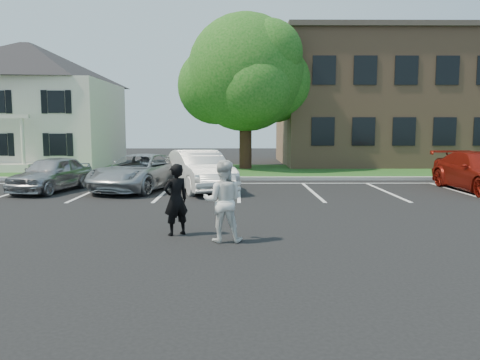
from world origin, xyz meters
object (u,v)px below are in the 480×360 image
(man_white_shirt, at_px, (223,201))
(car_white_sedan, at_px, (199,170))
(car_silver_minivan, at_px, (140,172))
(tree, at_px, (247,76))
(office_building, at_px, (447,101))
(car_silver_west, at_px, (52,174))
(house, at_px, (29,105))
(man_black_suit, at_px, (176,200))

(man_white_shirt, bearing_deg, car_white_sedan, -79.58)
(car_silver_minivan, bearing_deg, tree, 81.38)
(office_building, xyz_separation_m, car_silver_west, (-21.16, -13.72, -3.49))
(man_white_shirt, bearing_deg, house, -54.93)
(house, distance_m, man_white_shirt, 23.55)
(office_building, bearing_deg, tree, -161.45)
(office_building, relative_size, tree, 2.55)
(house, distance_m, car_silver_minivan, 14.88)
(man_black_suit, relative_size, car_silver_minivan, 0.32)
(man_white_shirt, xyz_separation_m, car_white_sedan, (-1.16, 8.19, -0.10))
(tree, height_order, man_black_suit, tree)
(house, distance_m, office_building, 27.08)
(tree, xyz_separation_m, man_black_suit, (-1.97, -16.55, -4.53))
(tree, relative_size, man_black_suit, 5.40)
(car_silver_west, bearing_deg, office_building, 45.09)
(office_building, distance_m, man_black_suit, 26.35)
(office_building, bearing_deg, car_silver_minivan, -143.25)
(office_building, relative_size, car_white_sedan, 4.75)
(car_silver_minivan, bearing_deg, house, 146.71)
(office_building, height_order, tree, tree)
(tree, distance_m, car_silver_minivan, 10.89)
(car_silver_west, height_order, car_silver_minivan, car_silver_minivan)
(car_silver_west, xyz_separation_m, car_white_sedan, (5.63, 0.23, 0.10))
(office_building, relative_size, man_white_shirt, 12.77)
(office_building, distance_m, car_white_sedan, 20.85)
(house, height_order, car_white_sedan, house)
(man_black_suit, relative_size, man_white_shirt, 0.93)
(house, height_order, tree, tree)
(car_silver_minivan, height_order, car_white_sedan, car_white_sedan)
(tree, bearing_deg, car_white_sedan, -102.86)
(house, xyz_separation_m, man_black_suit, (11.55, -19.06, -3.01))
(office_building, bearing_deg, man_white_shirt, -123.54)
(car_silver_west, bearing_deg, tree, 62.28)
(house, bearing_deg, car_silver_west, -63.47)
(tree, height_order, car_silver_west, tree)
(tree, height_order, car_white_sedan, tree)
(house, height_order, car_silver_minivan, house)
(man_black_suit, bearing_deg, man_white_shirt, 116.73)
(office_building, distance_m, car_silver_west, 25.46)
(house, relative_size, tree, 1.17)
(office_building, bearing_deg, car_silver_west, -147.03)
(house, height_order, man_black_suit, house)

